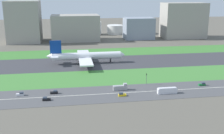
% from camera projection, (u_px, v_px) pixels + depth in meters
% --- Properties ---
extents(ground_plane, '(800.00, 800.00, 0.00)m').
position_uv_depth(ground_plane, '(117.00, 62.00, 233.24)').
color(ground_plane, '#5B564C').
extents(runway, '(280.00, 46.00, 0.10)m').
position_uv_depth(runway, '(117.00, 62.00, 233.23)').
color(runway, '#38383D').
rests_on(runway, ground_plane).
extents(grass_median_north, '(280.00, 36.00, 0.10)m').
position_uv_depth(grass_median_north, '(110.00, 52.00, 272.29)').
color(grass_median_north, '#3D7A33').
rests_on(grass_median_north, ground_plane).
extents(grass_median_south, '(280.00, 36.00, 0.10)m').
position_uv_depth(grass_median_south, '(127.00, 76.00, 194.16)').
color(grass_median_south, '#427F38').
rests_on(grass_median_south, ground_plane).
extents(highway, '(280.00, 28.00, 0.10)m').
position_uv_depth(highway, '(138.00, 92.00, 163.68)').
color(highway, '#4C4C4F').
rests_on(highway, ground_plane).
extents(highway_centerline, '(266.00, 0.50, 0.01)m').
position_uv_depth(highway_centerline, '(138.00, 92.00, 163.66)').
color(highway_centerline, silver).
rests_on(highway_centerline, highway).
extents(airliner, '(65.00, 56.00, 19.70)m').
position_uv_depth(airliner, '(85.00, 56.00, 227.52)').
color(airliner, white).
rests_on(airliner, runway).
extents(car_4, '(4.40, 1.80, 2.00)m').
position_uv_depth(car_4, '(46.00, 99.00, 150.64)').
color(car_4, black).
rests_on(car_4, highway).
extents(car_3, '(4.40, 1.80, 2.00)m').
position_uv_depth(car_3, '(122.00, 95.00, 157.02)').
color(car_3, yellow).
rests_on(car_3, highway).
extents(truck_1, '(8.40, 2.50, 4.00)m').
position_uv_depth(truck_1, '(120.00, 87.00, 166.50)').
color(truck_1, '#99999E').
rests_on(truck_1, highway).
extents(car_2, '(4.40, 1.80, 2.00)m').
position_uv_depth(car_2, '(202.00, 84.00, 174.69)').
color(car_2, '#19662D').
rests_on(car_2, highway).
extents(bus_0, '(11.60, 2.50, 3.50)m').
position_uv_depth(bus_0, '(167.00, 91.00, 160.86)').
color(bus_0, silver).
rests_on(bus_0, highway).
extents(car_0, '(4.40, 1.80, 2.00)m').
position_uv_depth(car_0, '(21.00, 94.00, 157.90)').
color(car_0, silver).
rests_on(car_0, highway).
extents(car_1, '(4.40, 1.80, 2.00)m').
position_uv_depth(car_1, '(54.00, 92.00, 160.77)').
color(car_1, black).
rests_on(car_1, highway).
extents(traffic_light, '(0.36, 0.50, 7.20)m').
position_uv_depth(traffic_light, '(146.00, 78.00, 176.22)').
color(traffic_light, '#4C4C51').
rests_on(traffic_light, highway).
extents(terminal_building, '(36.99, 38.01, 47.68)m').
position_uv_depth(terminal_building, '(24.00, 22.00, 321.95)').
color(terminal_building, '#9E998E').
rests_on(terminal_building, ground_plane).
extents(hangar_building, '(56.43, 32.89, 30.77)m').
position_uv_depth(hangar_building, '(75.00, 28.00, 333.11)').
color(hangar_building, '#9E998E').
rests_on(hangar_building, ground_plane).
extents(office_tower, '(36.25, 24.70, 26.36)m').
position_uv_depth(office_tower, '(139.00, 28.00, 345.60)').
color(office_tower, gray).
rests_on(office_tower, ground_plane).
extents(cargo_warehouse, '(53.80, 29.64, 44.17)m').
position_uv_depth(cargo_warehouse, '(183.00, 20.00, 352.10)').
color(cargo_warehouse, '#9E998E').
rests_on(cargo_warehouse, ground_plane).
extents(fuel_tank_west, '(19.17, 19.17, 17.47)m').
position_uv_depth(fuel_tank_west, '(94.00, 28.00, 381.83)').
color(fuel_tank_west, silver).
rests_on(fuel_tank_west, ground_plane).
extents(fuel_tank_centre, '(22.08, 22.08, 12.50)m').
position_uv_depth(fuel_tank_centre, '(115.00, 30.00, 386.90)').
color(fuel_tank_centre, silver).
rests_on(fuel_tank_centre, ground_plane).
extents(fuel_tank_east, '(23.34, 23.34, 16.39)m').
position_uv_depth(fuel_tank_east, '(136.00, 28.00, 390.87)').
color(fuel_tank_east, silver).
rests_on(fuel_tank_east, ground_plane).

